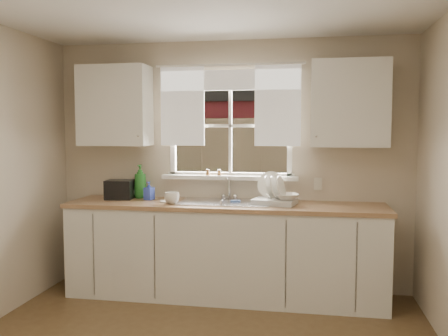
% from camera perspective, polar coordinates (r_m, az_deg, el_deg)
% --- Properties ---
extents(room_walls, '(3.62, 4.02, 2.50)m').
position_cam_1_polar(room_walls, '(2.80, -6.12, -3.04)').
color(room_walls, beige).
rests_on(room_walls, ground).
extents(window, '(1.38, 0.16, 1.06)m').
position_cam_1_polar(window, '(4.80, 0.73, 3.14)').
color(window, white).
rests_on(window, room_walls).
extents(curtains, '(1.50, 0.03, 0.81)m').
position_cam_1_polar(curtains, '(4.75, 0.63, 8.53)').
color(curtains, white).
rests_on(curtains, room_walls).
extents(base_cabinets, '(3.00, 0.62, 0.87)m').
position_cam_1_polar(base_cabinets, '(4.63, 0.07, -10.08)').
color(base_cabinets, white).
rests_on(base_cabinets, ground).
extents(countertop, '(3.04, 0.65, 0.04)m').
position_cam_1_polar(countertop, '(4.53, 0.07, -4.51)').
color(countertop, '#A37951').
rests_on(countertop, base_cabinets).
extents(upper_cabinet_left, '(0.70, 0.33, 0.80)m').
position_cam_1_polar(upper_cabinet_left, '(4.95, -12.97, 7.29)').
color(upper_cabinet_left, white).
rests_on(upper_cabinet_left, room_walls).
extents(upper_cabinet_right, '(0.70, 0.33, 0.80)m').
position_cam_1_polar(upper_cabinet_right, '(4.58, 14.85, 7.48)').
color(upper_cabinet_right, white).
rests_on(upper_cabinet_right, room_walls).
extents(wall_outlet, '(0.08, 0.01, 0.12)m').
position_cam_1_polar(wall_outlet, '(4.75, 11.24, -1.87)').
color(wall_outlet, beige).
rests_on(wall_outlet, room_walls).
extents(sill_jars, '(0.16, 0.04, 0.06)m').
position_cam_1_polar(sill_jars, '(4.78, -1.28, -0.53)').
color(sill_jars, brown).
rests_on(sill_jars, window).
extents(backyard, '(20.00, 10.00, 6.13)m').
position_cam_1_polar(backyard, '(11.30, 9.16, 13.98)').
color(backyard, '#335421').
rests_on(backyard, ground).
extents(sink, '(0.88, 0.52, 0.40)m').
position_cam_1_polar(sink, '(4.57, 0.13, -5.09)').
color(sink, '#B7B7BC').
rests_on(sink, countertop).
extents(dish_rack, '(0.44, 0.37, 0.30)m').
position_cam_1_polar(dish_rack, '(4.50, 6.09, -3.42)').
color(dish_rack, silver).
rests_on(dish_rack, countertop).
extents(bowl, '(0.28, 0.28, 0.06)m').
position_cam_1_polar(bowl, '(4.44, 7.48, -3.44)').
color(bowl, silver).
rests_on(bowl, dish_rack).
extents(soap_bottle_a, '(0.13, 0.13, 0.34)m').
position_cam_1_polar(soap_bottle_a, '(4.94, -10.04, -1.59)').
color(soap_bottle_a, '#287C29').
rests_on(soap_bottle_a, countertop).
extents(soap_bottle_b, '(0.10, 0.11, 0.18)m').
position_cam_1_polar(soap_bottle_b, '(4.80, -9.00, -2.71)').
color(soap_bottle_b, blue).
rests_on(soap_bottle_b, countertop).
extents(soap_bottle_c, '(0.17, 0.17, 0.18)m').
position_cam_1_polar(soap_bottle_c, '(4.97, -11.43, -2.51)').
color(soap_bottle_c, '#F1EAC6').
rests_on(soap_bottle_c, countertop).
extents(saucer, '(0.18, 0.18, 0.01)m').
position_cam_1_polar(saucer, '(4.64, -6.63, -4.00)').
color(saucer, white).
rests_on(saucer, countertop).
extents(cup, '(0.17, 0.17, 0.11)m').
position_cam_1_polar(cup, '(4.51, -6.29, -3.61)').
color(cup, beige).
rests_on(cup, countertop).
extents(black_appliance, '(0.29, 0.26, 0.19)m').
position_cam_1_polar(black_appliance, '(4.92, -12.44, -2.54)').
color(black_appliance, black).
rests_on(black_appliance, countertop).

